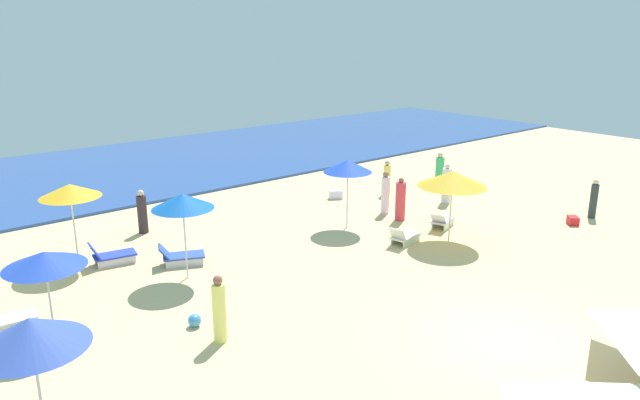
# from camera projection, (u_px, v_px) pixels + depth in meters

# --- Properties ---
(ground_plane) EXTENTS (60.00, 60.00, 0.00)m
(ground_plane) POSITION_uv_depth(u_px,v_px,m) (508.00, 341.00, 14.36)
(ground_plane) COLOR #E5C98A
(ocean) EXTENTS (60.00, 13.63, 0.12)m
(ocean) POSITION_uv_depth(u_px,v_px,m) (125.00, 169.00, 31.42)
(ocean) COLOR #2B4C97
(ocean) RESTS_ON ground_plane
(umbrella_0) EXTENTS (1.82, 1.82, 2.63)m
(umbrella_0) POSITION_uv_depth(u_px,v_px,m) (183.00, 201.00, 17.30)
(umbrella_0) COLOR silver
(umbrella_0) RESTS_ON ground_plane
(lounge_chair_0_0) EXTENTS (1.56, 1.19, 0.69)m
(lounge_chair_0_0) POSITION_uv_depth(u_px,v_px,m) (181.00, 256.00, 18.91)
(lounge_chair_0_0) COLOR silver
(lounge_chair_0_0) RESTS_ON ground_plane
(umbrella_1) EXTENTS (1.86, 1.86, 2.64)m
(umbrella_1) POSITION_uv_depth(u_px,v_px,m) (70.00, 191.00, 18.31)
(umbrella_1) COLOR silver
(umbrella_1) RESTS_ON ground_plane
(lounge_chair_1_0) EXTENTS (1.48, 0.87, 0.77)m
(lounge_chair_1_0) POSITION_uv_depth(u_px,v_px,m) (111.00, 255.00, 18.94)
(lounge_chair_1_0) COLOR silver
(lounge_chair_1_0) RESTS_ON ground_plane
(umbrella_2) EXTENTS (2.37, 2.37, 2.54)m
(umbrella_2) POSITION_uv_depth(u_px,v_px,m) (452.00, 179.00, 20.41)
(umbrella_2) COLOR silver
(umbrella_2) RESTS_ON ground_plane
(lounge_chair_2_0) EXTENTS (1.38, 0.94, 0.67)m
(lounge_chair_2_0) POSITION_uv_depth(u_px,v_px,m) (442.00, 221.00, 22.35)
(lounge_chair_2_0) COLOR silver
(lounge_chair_2_0) RESTS_ON ground_plane
(lounge_chair_2_1) EXTENTS (1.34, 0.78, 0.69)m
(lounge_chair_2_1) POSITION_uv_depth(u_px,v_px,m) (404.00, 237.00, 20.73)
(lounge_chair_2_1) COLOR silver
(lounge_chair_2_1) RESTS_ON ground_plane
(umbrella_3) EXTENTS (1.92, 1.92, 2.21)m
(umbrella_3) POSITION_uv_depth(u_px,v_px,m) (44.00, 260.00, 14.04)
(umbrella_3) COLOR silver
(umbrella_3) RESTS_ON ground_plane
(lounge_chair_3_0) EXTENTS (1.44, 0.75, 0.79)m
(lounge_chair_3_0) POSITION_uv_depth(u_px,v_px,m) (2.00, 321.00, 14.74)
(lounge_chair_3_0) COLOR silver
(lounge_chair_3_0) RESTS_ON ground_plane
(umbrella_4) EXTENTS (1.80, 1.80, 2.60)m
(umbrella_4) POSITION_uv_depth(u_px,v_px,m) (348.00, 166.00, 21.84)
(umbrella_4) COLOR silver
(umbrella_4) RESTS_ON ground_plane
(umbrella_5) EXTENTS (1.87, 1.87, 2.77)m
(umbrella_5) POSITION_uv_depth(u_px,v_px,m) (31.00, 333.00, 9.70)
(umbrella_5) COLOR silver
(umbrella_5) RESTS_ON ground_plane
(beachgoer_0) EXTENTS (0.46, 0.46, 1.70)m
(beachgoer_0) POSITION_uv_depth(u_px,v_px,m) (219.00, 311.00, 14.15)
(beachgoer_0) COLOR #F2EE79
(beachgoer_0) RESTS_ON ground_plane
(beachgoer_1) EXTENTS (0.46, 0.46, 1.74)m
(beachgoer_1) POSITION_uv_depth(u_px,v_px,m) (385.00, 194.00, 23.96)
(beachgoer_1) COLOR white
(beachgoer_1) RESTS_ON ground_plane
(beachgoer_2) EXTENTS (0.50, 0.50, 1.63)m
(beachgoer_2) POSITION_uv_depth(u_px,v_px,m) (142.00, 213.00, 21.69)
(beachgoer_2) COLOR #32272F
(beachgoer_2) RESTS_ON ground_plane
(beachgoer_3) EXTENTS (0.55, 0.55, 1.67)m
(beachgoer_3) POSITION_uv_depth(u_px,v_px,m) (440.00, 171.00, 27.93)
(beachgoer_3) COLOR #38B467
(beachgoer_3) RESTS_ON ground_plane
(beachgoer_4) EXTENTS (0.40, 0.40, 1.57)m
(beachgoer_4) POSITION_uv_depth(u_px,v_px,m) (594.00, 200.00, 23.41)
(beachgoer_4) COLOR #2D363C
(beachgoer_4) RESTS_ON ground_plane
(beachgoer_5) EXTENTS (0.52, 0.52, 1.71)m
(beachgoer_5) POSITION_uv_depth(u_px,v_px,m) (400.00, 201.00, 23.13)
(beachgoer_5) COLOR #E53E4B
(beachgoer_5) RESTS_ON ground_plane
(beachgoer_6) EXTENTS (0.33, 0.33, 1.56)m
(beachgoer_6) POSITION_uv_depth(u_px,v_px,m) (387.00, 178.00, 26.72)
(beachgoer_6) COLOR #F1DC5D
(beachgoer_6) RESTS_ON ground_plane
(beachgoer_7) EXTENTS (0.48, 0.48, 1.70)m
(beachgoer_7) POSITION_uv_depth(u_px,v_px,m) (446.00, 185.00, 25.40)
(beachgoer_7) COLOR silver
(beachgoer_7) RESTS_ON ground_plane
(beach_ball_0) EXTENTS (0.34, 0.34, 0.34)m
(beach_ball_0) POSITION_uv_depth(u_px,v_px,m) (195.00, 320.00, 15.01)
(beach_ball_0) COLOR #408CD1
(beach_ball_0) RESTS_ON ground_plane
(cooler_box_1) EXTENTS (0.65, 0.54, 0.38)m
(cooler_box_1) POSITION_uv_depth(u_px,v_px,m) (336.00, 194.00, 26.17)
(cooler_box_1) COLOR white
(cooler_box_1) RESTS_ON ground_plane
(cooler_box_2) EXTENTS (0.57, 0.58, 0.32)m
(cooler_box_2) POSITION_uv_depth(u_px,v_px,m) (573.00, 220.00, 22.76)
(cooler_box_2) COLOR red
(cooler_box_2) RESTS_ON ground_plane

